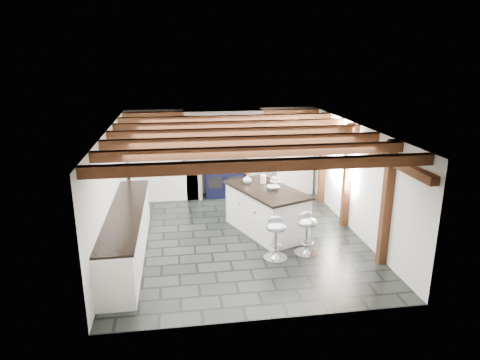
{
  "coord_description": "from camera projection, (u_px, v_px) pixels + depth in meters",
  "views": [
    {
      "loc": [
        -1.19,
        -8.24,
        3.72
      ],
      "look_at": [
        0.1,
        0.4,
        1.1
      ],
      "focal_mm": 32.0,
      "sensor_mm": 36.0,
      "label": 1
    }
  ],
  "objects": [
    {
      "name": "kitchen_island",
      "position": [
        266.0,
        209.0,
        9.12
      ],
      "size": [
        1.67,
        2.2,
        1.29
      ],
      "rotation": [
        0.0,
        0.0,
        0.38
      ],
      "color": "white",
      "rests_on": "ground"
    },
    {
      "name": "room_shell",
      "position": [
        204.0,
        170.0,
        9.99
      ],
      "size": [
        6.0,
        6.03,
        6.0
      ],
      "color": "silver",
      "rests_on": "ground"
    },
    {
      "name": "bar_stool_near",
      "position": [
        306.0,
        229.0,
        8.08
      ],
      "size": [
        0.48,
        0.48,
        0.83
      ],
      "rotation": [
        0.0,
        0.0,
        0.19
      ],
      "color": "silver",
      "rests_on": "ground"
    },
    {
      "name": "range_cooker",
      "position": [
        224.0,
        179.0,
        11.44
      ],
      "size": [
        1.0,
        0.63,
        0.99
      ],
      "color": "black",
      "rests_on": "ground"
    },
    {
      "name": "ground",
      "position": [
        238.0,
        235.0,
        9.04
      ],
      "size": [
        6.0,
        6.0,
        0.0
      ],
      "primitive_type": "plane",
      "color": "black",
      "rests_on": "ground"
    },
    {
      "name": "bar_stool_far",
      "position": [
        276.0,
        233.0,
        7.89
      ],
      "size": [
        0.44,
        0.44,
        0.82
      ],
      "rotation": [
        0.0,
        0.0,
        0.01
      ],
      "color": "silver",
      "rests_on": "ground"
    }
  ]
}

